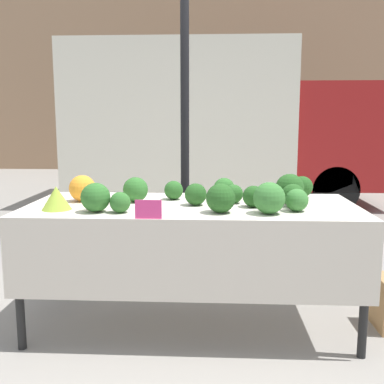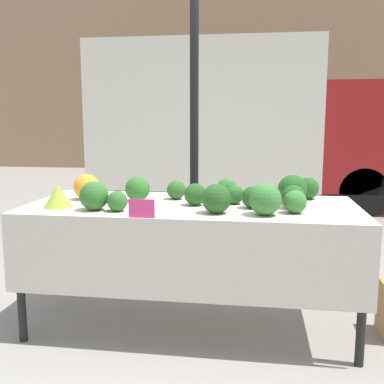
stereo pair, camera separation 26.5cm
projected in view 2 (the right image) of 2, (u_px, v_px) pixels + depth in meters
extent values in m
plane|color=gray|center=(192.00, 322.00, 3.02)|extent=(40.00, 40.00, 0.00)
cube|color=#9E7A5B|center=(244.00, 54.00, 12.01)|extent=(16.00, 0.60, 6.18)
cylinder|color=black|center=(194.00, 133.00, 3.62)|extent=(0.07, 0.07, 2.49)
cube|color=silver|center=(208.00, 116.00, 7.40)|extent=(3.45, 2.18, 2.20)
cube|color=maroon|center=(362.00, 136.00, 7.10)|extent=(1.48, 2.00, 1.59)
cylinder|color=black|center=(362.00, 192.00, 6.37)|extent=(0.69, 0.22, 0.69)
cylinder|color=black|center=(340.00, 176.00, 8.12)|extent=(0.69, 0.22, 0.69)
cylinder|color=black|center=(139.00, 187.00, 6.84)|extent=(0.69, 0.22, 0.69)
cylinder|color=black|center=(163.00, 173.00, 8.58)|extent=(0.69, 0.22, 0.69)
cube|color=beige|center=(192.00, 207.00, 2.89)|extent=(2.10, 0.91, 0.03)
cube|color=beige|center=(180.00, 264.00, 2.49)|extent=(2.10, 0.01, 0.44)
cylinder|color=black|center=(20.00, 280.00, 2.71)|extent=(0.05, 0.05, 0.78)
cylinder|color=black|center=(363.00, 299.00, 2.43)|extent=(0.05, 0.05, 0.78)
cylinder|color=black|center=(73.00, 245.00, 3.48)|extent=(0.05, 0.05, 0.78)
cylinder|color=black|center=(337.00, 255.00, 3.20)|extent=(0.05, 0.05, 0.78)
sphere|color=orange|center=(87.00, 187.00, 3.05)|extent=(0.18, 0.18, 0.18)
cone|color=#93B238|center=(58.00, 196.00, 2.78)|extent=(0.18, 0.18, 0.14)
sphere|color=#23511E|center=(216.00, 199.00, 2.59)|extent=(0.17, 0.17, 0.17)
sphere|color=#387533|center=(265.00, 199.00, 2.54)|extent=(0.18, 0.18, 0.18)
sphere|color=#23511E|center=(195.00, 194.00, 2.84)|extent=(0.14, 0.14, 0.14)
sphere|color=#285B23|center=(234.00, 194.00, 2.89)|extent=(0.12, 0.12, 0.12)
sphere|color=#2D6628|center=(138.00, 189.00, 2.99)|extent=(0.17, 0.17, 0.17)
sphere|color=#23511E|center=(292.00, 189.00, 2.89)|extent=(0.19, 0.19, 0.19)
sphere|color=#23511E|center=(293.00, 197.00, 2.73)|extent=(0.15, 0.15, 0.15)
sphere|color=#2D6628|center=(117.00, 201.00, 2.66)|extent=(0.12, 0.12, 0.12)
sphere|color=#2D6628|center=(227.00, 189.00, 3.05)|extent=(0.15, 0.15, 0.15)
sphere|color=#2D6628|center=(94.00, 196.00, 2.69)|extent=(0.17, 0.17, 0.17)
sphere|color=#285B23|center=(176.00, 190.00, 3.06)|extent=(0.13, 0.13, 0.13)
sphere|color=#23511E|center=(308.00, 188.00, 3.07)|extent=(0.15, 0.15, 0.15)
sphere|color=#23511E|center=(252.00, 197.00, 2.75)|extent=(0.14, 0.14, 0.14)
sphere|color=#387533|center=(295.00, 202.00, 2.60)|extent=(0.14, 0.14, 0.14)
cube|color=#E53D84|center=(142.00, 209.00, 2.48)|extent=(0.15, 0.01, 0.11)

